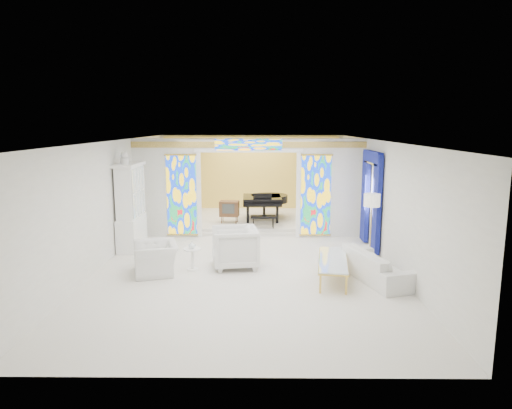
{
  "coord_description": "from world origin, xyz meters",
  "views": [
    {
      "loc": [
        0.35,
        -11.72,
        3.42
      ],
      "look_at": [
        0.24,
        0.2,
        1.32
      ],
      "focal_mm": 32.0,
      "sensor_mm": 36.0,
      "label": 1
    }
  ],
  "objects_px": {
    "grand_piano": "(265,200)",
    "armchair_left": "(156,258)",
    "china_cabinet": "(131,207)",
    "coffee_table": "(333,261)",
    "sofa": "(376,265)",
    "tv_console": "(229,209)",
    "armchair_right": "(235,247)"
  },
  "relations": [
    {
      "from": "grand_piano",
      "to": "armchair_left",
      "type": "bearing_deg",
      "value": -117.35
    },
    {
      "from": "armchair_right",
      "to": "tv_console",
      "type": "relative_size",
      "value": 1.48
    },
    {
      "from": "armchair_left",
      "to": "grand_piano",
      "type": "distance_m",
      "value": 5.97
    },
    {
      "from": "grand_piano",
      "to": "tv_console",
      "type": "relative_size",
      "value": 3.4
    },
    {
      "from": "armchair_left",
      "to": "armchair_right",
      "type": "xyz_separation_m",
      "value": [
        1.81,
        0.47,
        0.13
      ]
    },
    {
      "from": "armchair_right",
      "to": "coffee_table",
      "type": "relative_size",
      "value": 0.51
    },
    {
      "from": "grand_piano",
      "to": "china_cabinet",
      "type": "bearing_deg",
      "value": -140.91
    },
    {
      "from": "armchair_left",
      "to": "grand_piano",
      "type": "height_order",
      "value": "grand_piano"
    },
    {
      "from": "armchair_left",
      "to": "sofa",
      "type": "xyz_separation_m",
      "value": [
        5.02,
        -0.36,
        -0.03
      ]
    },
    {
      "from": "grand_piano",
      "to": "armchair_right",
      "type": "bearing_deg",
      "value": -100.66
    },
    {
      "from": "china_cabinet",
      "to": "armchair_left",
      "type": "xyz_separation_m",
      "value": [
        1.14,
        -2.15,
        -0.81
      ]
    },
    {
      "from": "grand_piano",
      "to": "tv_console",
      "type": "height_order",
      "value": "grand_piano"
    },
    {
      "from": "sofa",
      "to": "grand_piano",
      "type": "xyz_separation_m",
      "value": [
        -2.42,
        5.71,
        0.52
      ]
    },
    {
      "from": "coffee_table",
      "to": "sofa",
      "type": "bearing_deg",
      "value": -0.27
    },
    {
      "from": "armchair_left",
      "to": "sofa",
      "type": "distance_m",
      "value": 5.03
    },
    {
      "from": "coffee_table",
      "to": "tv_console",
      "type": "bearing_deg",
      "value": 117.59
    },
    {
      "from": "armchair_right",
      "to": "sofa",
      "type": "height_order",
      "value": "armchair_right"
    },
    {
      "from": "sofa",
      "to": "grand_piano",
      "type": "relative_size",
      "value": 0.9
    },
    {
      "from": "sofa",
      "to": "coffee_table",
      "type": "height_order",
      "value": "sofa"
    },
    {
      "from": "armchair_right",
      "to": "grand_piano",
      "type": "height_order",
      "value": "grand_piano"
    },
    {
      "from": "armchair_right",
      "to": "grand_piano",
      "type": "xyz_separation_m",
      "value": [
        0.79,
        4.88,
        0.35
      ]
    },
    {
      "from": "sofa",
      "to": "tv_console",
      "type": "height_order",
      "value": "tv_console"
    },
    {
      "from": "coffee_table",
      "to": "tv_console",
      "type": "height_order",
      "value": "tv_console"
    },
    {
      "from": "tv_console",
      "to": "grand_piano",
      "type": "bearing_deg",
      "value": 32.21
    },
    {
      "from": "tv_console",
      "to": "armchair_left",
      "type": "bearing_deg",
      "value": -101.82
    },
    {
      "from": "china_cabinet",
      "to": "armchair_left",
      "type": "distance_m",
      "value": 2.57
    },
    {
      "from": "armchair_right",
      "to": "coffee_table",
      "type": "xyz_separation_m",
      "value": [
        2.24,
        -0.83,
        -0.07
      ]
    },
    {
      "from": "coffee_table",
      "to": "china_cabinet",
      "type": "bearing_deg",
      "value": 154.24
    },
    {
      "from": "armchair_left",
      "to": "armchair_right",
      "type": "distance_m",
      "value": 1.88
    },
    {
      "from": "coffee_table",
      "to": "tv_console",
      "type": "xyz_separation_m",
      "value": [
        -2.65,
        5.08,
        0.23
      ]
    },
    {
      "from": "china_cabinet",
      "to": "armchair_right",
      "type": "bearing_deg",
      "value": -29.59
    },
    {
      "from": "sofa",
      "to": "grand_piano",
      "type": "bearing_deg",
      "value": 6.65
    }
  ]
}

